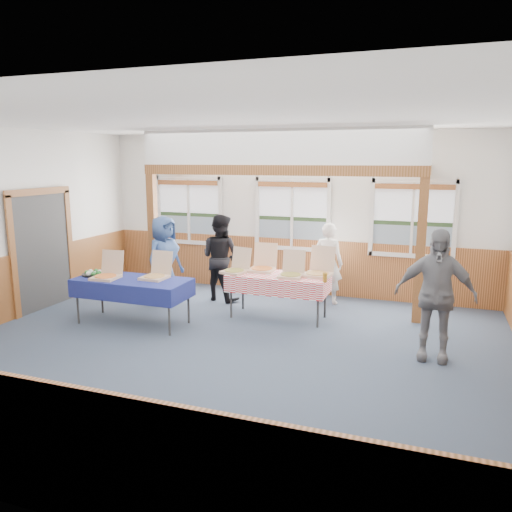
{
  "coord_description": "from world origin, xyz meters",
  "views": [
    {
      "loc": [
        2.66,
        -6.13,
        2.68
      ],
      "look_at": [
        0.11,
        1.0,
        1.21
      ],
      "focal_mm": 35.0,
      "sensor_mm": 36.0,
      "label": 1
    }
  ],
  "objects_px": {
    "woman_white": "(328,263)",
    "person_grey": "(435,295)",
    "table_left": "(132,282)",
    "table_right": "(278,278)",
    "man_blue": "(164,259)",
    "woman_black": "(220,257)"
  },
  "relations": [
    {
      "from": "person_grey",
      "to": "woman_black",
      "type": "bearing_deg",
      "value": 156.96
    },
    {
      "from": "table_left",
      "to": "person_grey",
      "type": "bearing_deg",
      "value": 12.21
    },
    {
      "from": "woman_white",
      "to": "woman_black",
      "type": "height_order",
      "value": "woman_black"
    },
    {
      "from": "man_blue",
      "to": "person_grey",
      "type": "bearing_deg",
      "value": -89.32
    },
    {
      "from": "table_left",
      "to": "table_right",
      "type": "xyz_separation_m",
      "value": [
        2.16,
        1.1,
        -0.01
      ]
    },
    {
      "from": "table_left",
      "to": "woman_black",
      "type": "distance_m",
      "value": 1.98
    },
    {
      "from": "table_right",
      "to": "woman_white",
      "type": "xyz_separation_m",
      "value": [
        0.61,
        1.17,
        0.07
      ]
    },
    {
      "from": "table_right",
      "to": "man_blue",
      "type": "bearing_deg",
      "value": -166.99
    },
    {
      "from": "person_grey",
      "to": "woman_white",
      "type": "bearing_deg",
      "value": 131.79
    },
    {
      "from": "table_right",
      "to": "woman_black",
      "type": "xyz_separation_m",
      "value": [
        -1.38,
        0.71,
        0.13
      ]
    },
    {
      "from": "woman_white",
      "to": "woman_black",
      "type": "relative_size",
      "value": 0.92
    },
    {
      "from": "person_grey",
      "to": "man_blue",
      "type": "bearing_deg",
      "value": 166.51
    },
    {
      "from": "table_left",
      "to": "woman_white",
      "type": "distance_m",
      "value": 3.59
    },
    {
      "from": "table_right",
      "to": "woman_black",
      "type": "height_order",
      "value": "woman_black"
    },
    {
      "from": "table_right",
      "to": "woman_white",
      "type": "distance_m",
      "value": 1.32
    },
    {
      "from": "table_left",
      "to": "person_grey",
      "type": "relative_size",
      "value": 1.12
    },
    {
      "from": "man_blue",
      "to": "table_left",
      "type": "bearing_deg",
      "value": -158.19
    },
    {
      "from": "woman_white",
      "to": "person_grey",
      "type": "xyz_separation_m",
      "value": [
        1.89,
        -2.18,
        0.13
      ]
    },
    {
      "from": "woman_white",
      "to": "person_grey",
      "type": "relative_size",
      "value": 0.85
    },
    {
      "from": "woman_black",
      "to": "man_blue",
      "type": "bearing_deg",
      "value": 41.13
    },
    {
      "from": "woman_black",
      "to": "table_right",
      "type": "bearing_deg",
      "value": 166.63
    },
    {
      "from": "man_blue",
      "to": "woman_white",
      "type": "bearing_deg",
      "value": -57.12
    }
  ]
}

